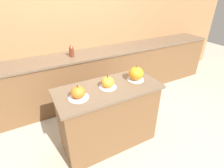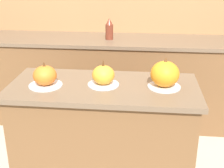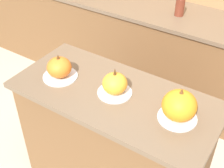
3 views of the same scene
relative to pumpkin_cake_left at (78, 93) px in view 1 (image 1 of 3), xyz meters
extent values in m
plane|color=#BCB29E|center=(0.39, 0.05, -0.97)|extent=(12.00, 12.00, 0.00)
cube|color=#9E7047|center=(0.39, 1.57, 0.28)|extent=(8.00, 0.06, 2.50)
cube|color=brown|center=(0.39, 0.05, -0.54)|extent=(1.25, 0.55, 0.87)
cube|color=brown|center=(0.39, 0.05, -0.09)|extent=(1.31, 0.61, 0.03)
cube|color=brown|center=(0.39, 1.24, -0.52)|extent=(6.00, 0.56, 0.90)
cube|color=brown|center=(0.39, 1.24, -0.05)|extent=(6.00, 0.60, 0.03)
cylinder|color=silver|center=(0.00, 0.00, -0.06)|extent=(0.23, 0.23, 0.01)
ellipsoid|color=orange|center=(0.00, 0.00, 0.01)|extent=(0.16, 0.16, 0.13)
cone|color=#4C2D14|center=(0.00, 0.00, 0.09)|extent=(0.02, 0.02, 0.03)
cylinder|color=silver|center=(0.39, 0.06, -0.06)|extent=(0.22, 0.22, 0.01)
ellipsoid|color=orange|center=(0.39, 0.06, 0.01)|extent=(0.15, 0.15, 0.13)
cone|color=#4C2D14|center=(0.39, 0.06, 0.09)|extent=(0.02, 0.02, 0.05)
cylinder|color=silver|center=(0.81, 0.06, -0.06)|extent=(0.22, 0.22, 0.01)
ellipsoid|color=orange|center=(0.81, 0.06, 0.03)|extent=(0.19, 0.19, 0.17)
cone|color=brown|center=(0.81, 0.06, 0.13)|extent=(0.02, 0.02, 0.03)
cylinder|color=maroon|center=(0.30, 1.22, 0.04)|extent=(0.08, 0.08, 0.15)
cone|color=maroon|center=(0.30, 1.22, 0.15)|extent=(0.07, 0.07, 0.07)
camera|label=1|loc=(-0.44, -1.60, 1.01)|focal=28.00mm
camera|label=2|loc=(0.66, -1.92, 0.74)|focal=50.00mm
camera|label=3|loc=(1.20, -1.20, 1.15)|focal=50.00mm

